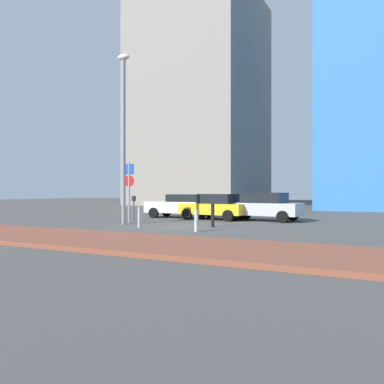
{
  "coord_description": "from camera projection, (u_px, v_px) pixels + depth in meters",
  "views": [
    {
      "loc": [
        9.6,
        -16.28,
        1.68
      ],
      "look_at": [
        -0.21,
        2.37,
        1.63
      ],
      "focal_mm": 37.27,
      "sensor_mm": 36.0,
      "label": 1
    }
  ],
  "objects": [
    {
      "name": "parking_meter",
      "position": [
        134.0,
        205.0,
        22.3
      ],
      "size": [
        0.18,
        0.14,
        1.4
      ],
      "color": "#4C4C51",
      "rests_on": "ground"
    },
    {
      "name": "traffic_bollard_far",
      "position": [
        213.0,
        215.0,
        18.5
      ],
      "size": [
        0.16,
        0.16,
        1.1
      ],
      "primitive_type": "cylinder",
      "color": "black",
      "rests_on": "ground"
    },
    {
      "name": "parked_car_silver",
      "position": [
        264.0,
        206.0,
        22.46
      ],
      "size": [
        4.34,
        2.21,
        1.59
      ],
      "color": "#B7BABF",
      "rests_on": "ground"
    },
    {
      "name": "parked_car_white",
      "position": [
        183.0,
        206.0,
        24.95
      ],
      "size": [
        4.66,
        2.1,
        1.47
      ],
      "color": "white",
      "rests_on": "ground"
    },
    {
      "name": "parking_sign_post",
      "position": [
        129.0,
        185.0,
        20.97
      ],
      "size": [
        0.6,
        0.1,
        3.14
      ],
      "color": "gray",
      "rests_on": "ground"
    },
    {
      "name": "sidewalk_brick",
      "position": [
        80.0,
        239.0,
        13.43
      ],
      "size": [
        40.0,
        3.9,
        0.14
      ],
      "primitive_type": "cube",
      "color": "brown",
      "rests_on": "ground"
    },
    {
      "name": "building_under_construction",
      "position": [
        201.0,
        102.0,
        49.53
      ],
      "size": [
        13.86,
        14.18,
        25.49
      ],
      "primitive_type": "cube",
      "color": "gray",
      "rests_on": "ground"
    },
    {
      "name": "traffic_bollard_mid",
      "position": [
        196.0,
        221.0,
        16.37
      ],
      "size": [
        0.18,
        0.18,
        0.9
      ],
      "primitive_type": "cylinder",
      "color": "#B7B7BC",
      "rests_on": "ground"
    },
    {
      "name": "parked_car_yellow",
      "position": [
        215.0,
        206.0,
        23.33
      ],
      "size": [
        4.11,
        2.14,
        1.51
      ],
      "color": "gold",
      "rests_on": "ground"
    },
    {
      "name": "ground_plane",
      "position": [
        173.0,
        226.0,
        18.88
      ],
      "size": [
        120.0,
        120.0,
        0.0
      ],
      "primitive_type": "plane",
      "color": "#4C4947"
    },
    {
      "name": "traffic_bollard_near",
      "position": [
        139.0,
        218.0,
        18.19
      ],
      "size": [
        0.13,
        0.13,
        0.93
      ],
      "primitive_type": "cylinder",
      "color": "#B7B7BC",
      "rests_on": "ground"
    },
    {
      "name": "street_lamp",
      "position": [
        124.0,
        126.0,
        19.99
      ],
      "size": [
        0.7,
        0.36,
        8.56
      ],
      "color": "gray",
      "rests_on": "ground"
    }
  ]
}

